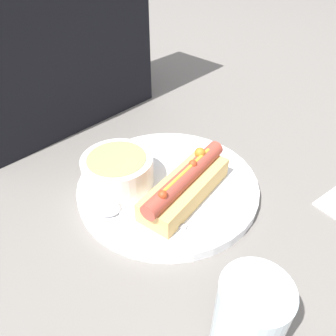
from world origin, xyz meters
name	(u,v)px	position (x,y,z in m)	size (l,w,h in m)	color
ground_plane	(168,189)	(0.00, 0.00, 0.00)	(4.00, 4.00, 0.00)	slate
dinner_plate	(168,185)	(0.00, 0.00, 0.01)	(0.29, 0.29, 0.02)	white
hot_dog	(186,185)	(-0.01, -0.04, 0.04)	(0.18, 0.08, 0.06)	#DBAD60
soup_bowl	(118,169)	(-0.05, 0.06, 0.04)	(0.11, 0.11, 0.05)	silver
spoon	(115,210)	(-0.10, 0.01, 0.02)	(0.08, 0.14, 0.01)	#B7B7BC
drinking_glass	(248,322)	(-0.13, -0.23, 0.06)	(0.07, 0.07, 0.11)	silver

